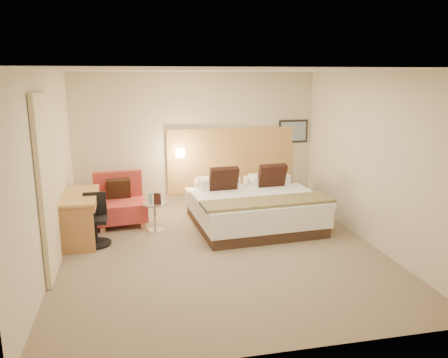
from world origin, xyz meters
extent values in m
cube|color=#7C6A53|center=(0.00, 0.00, -0.01)|extent=(4.80, 5.00, 0.02)
cube|color=silver|center=(0.00, 0.00, 2.71)|extent=(4.80, 5.00, 0.02)
cube|color=beige|center=(0.00, 2.51, 1.35)|extent=(4.80, 0.02, 2.70)
cube|color=beige|center=(0.00, -2.51, 1.35)|extent=(4.80, 0.02, 2.70)
cube|color=beige|center=(-2.41, 0.00, 1.35)|extent=(0.02, 5.00, 2.70)
cube|color=beige|center=(2.41, 0.00, 1.35)|extent=(0.02, 5.00, 2.70)
cube|color=#BE8A4A|center=(0.70, 2.47, 0.95)|extent=(2.60, 0.04, 1.30)
cube|color=black|center=(2.02, 2.48, 1.50)|extent=(0.62, 0.03, 0.47)
cube|color=gray|center=(2.02, 2.46, 1.50)|extent=(0.54, 0.01, 0.39)
cylinder|color=white|center=(-0.35, 2.42, 1.15)|extent=(0.02, 0.12, 0.02)
cube|color=#FFEDC6|center=(-0.35, 2.36, 1.15)|extent=(0.15, 0.15, 0.15)
cube|color=beige|center=(-2.36, -0.25, 1.22)|extent=(0.06, 0.90, 2.42)
cylinder|color=#8EC7DC|center=(-0.99, 1.26, 0.58)|extent=(0.07, 0.07, 0.18)
cylinder|color=#8FB8DD|center=(-0.90, 1.26, 0.58)|extent=(0.07, 0.07, 0.18)
cube|color=#341615|center=(-0.88, 1.13, 0.59)|extent=(0.12, 0.08, 0.20)
cube|color=#38261C|center=(0.81, 1.17, 0.09)|extent=(2.15, 2.15, 0.19)
cube|color=white|center=(0.81, 1.17, 0.34)|extent=(2.21, 2.21, 0.31)
cube|color=white|center=(0.83, 0.88, 0.55)|extent=(2.23, 1.64, 0.10)
cube|color=white|center=(0.26, 1.90, 0.59)|extent=(0.75, 0.44, 0.19)
cube|color=silver|center=(1.25, 1.97, 0.59)|extent=(0.75, 0.44, 0.19)
cube|color=white|center=(0.28, 1.63, 0.69)|extent=(0.75, 0.44, 0.19)
cube|color=white|center=(1.27, 1.70, 0.69)|extent=(0.75, 0.44, 0.19)
cube|color=black|center=(0.32, 1.42, 0.78)|extent=(0.54, 0.31, 0.53)
cube|color=black|center=(1.25, 1.49, 0.78)|extent=(0.54, 0.31, 0.53)
cube|color=gold|center=(0.86, 0.46, 0.63)|extent=(2.21, 0.72, 0.05)
cube|color=tan|center=(-1.83, 1.31, 0.05)|extent=(0.10, 0.10, 0.11)
cube|color=#BB7958|center=(-1.13, 1.39, 0.05)|extent=(0.10, 0.10, 0.11)
cube|color=tan|center=(-1.90, 1.92, 0.05)|extent=(0.10, 0.10, 0.11)
cube|color=#B17853|center=(-1.21, 2.00, 0.05)|extent=(0.10, 0.10, 0.11)
cube|color=#AD322E|center=(-1.52, 1.65, 0.27)|extent=(0.96, 0.86, 0.33)
cube|color=#A4332C|center=(-1.55, 1.97, 0.68)|extent=(0.88, 0.23, 0.49)
cube|color=black|center=(-1.54, 1.85, 0.60)|extent=(0.44, 0.25, 0.43)
cylinder|color=white|center=(-0.93, 1.21, 0.01)|extent=(0.39, 0.39, 0.02)
cylinder|color=silver|center=(-0.93, 1.21, 0.25)|extent=(0.05, 0.05, 0.46)
cylinder|color=white|center=(-0.93, 1.21, 0.49)|extent=(0.57, 0.57, 0.01)
cube|color=tan|center=(-2.14, 1.01, 0.76)|extent=(0.58, 1.25, 0.04)
cube|color=#AB7443|center=(-2.13, 0.43, 0.37)|extent=(0.52, 0.04, 0.73)
cube|color=#BB7549|center=(-2.14, 1.59, 0.37)|extent=(0.52, 0.04, 0.73)
cube|color=#C7814E|center=(-2.09, 1.01, 0.67)|extent=(0.47, 1.16, 0.10)
cylinder|color=black|center=(-1.89, 0.73, 0.03)|extent=(0.47, 0.47, 0.04)
cylinder|color=black|center=(-1.89, 0.73, 0.22)|extent=(0.05, 0.05, 0.36)
cube|color=black|center=(-1.89, 0.73, 0.42)|extent=(0.38, 0.38, 0.06)
cube|color=black|center=(-1.88, 0.90, 0.64)|extent=(0.36, 0.05, 0.37)
camera|label=1|loc=(-1.24, -6.05, 2.63)|focal=35.00mm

